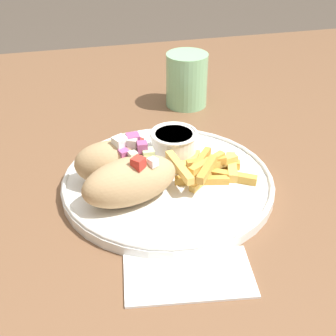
{
  "coord_description": "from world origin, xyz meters",
  "views": [
    {
      "loc": [
        -0.15,
        -0.53,
        1.11
      ],
      "look_at": [
        -0.02,
        -0.0,
        0.76
      ],
      "focal_mm": 50.0,
      "sensor_mm": 36.0,
      "label": 1
    }
  ],
  "objects_px": {
    "pita_sandwich_far": "(116,162)",
    "fries_pile": "(208,168)",
    "pita_sandwich_near": "(130,181)",
    "sauce_ramekin": "(175,142)",
    "plate": "(168,183)",
    "water_glass": "(187,82)"
  },
  "relations": [
    {
      "from": "pita_sandwich_far",
      "to": "fries_pile",
      "type": "distance_m",
      "value": 0.13
    },
    {
      "from": "pita_sandwich_near",
      "to": "fries_pile",
      "type": "height_order",
      "value": "pita_sandwich_near"
    },
    {
      "from": "pita_sandwich_near",
      "to": "sauce_ramekin",
      "type": "bearing_deg",
      "value": 34.56
    },
    {
      "from": "pita_sandwich_far",
      "to": "sauce_ramekin",
      "type": "distance_m",
      "value": 0.11
    },
    {
      "from": "plate",
      "to": "water_glass",
      "type": "distance_m",
      "value": 0.28
    },
    {
      "from": "water_glass",
      "to": "fries_pile",
      "type": "bearing_deg",
      "value": -98.91
    },
    {
      "from": "plate",
      "to": "fries_pile",
      "type": "distance_m",
      "value": 0.06
    },
    {
      "from": "pita_sandwich_far",
      "to": "fries_pile",
      "type": "height_order",
      "value": "pita_sandwich_far"
    },
    {
      "from": "fries_pile",
      "to": "pita_sandwich_near",
      "type": "bearing_deg",
      "value": -164.49
    },
    {
      "from": "pita_sandwich_far",
      "to": "plate",
      "type": "bearing_deg",
      "value": 1.9
    },
    {
      "from": "sauce_ramekin",
      "to": "pita_sandwich_far",
      "type": "bearing_deg",
      "value": -150.03
    },
    {
      "from": "plate",
      "to": "water_glass",
      "type": "relative_size",
      "value": 2.99
    },
    {
      "from": "water_glass",
      "to": "pita_sandwich_near",
      "type": "bearing_deg",
      "value": -117.99
    },
    {
      "from": "plate",
      "to": "water_glass",
      "type": "height_order",
      "value": "water_glass"
    },
    {
      "from": "pita_sandwich_near",
      "to": "fries_pile",
      "type": "xyz_separation_m",
      "value": [
        0.12,
        0.03,
        -0.02
      ]
    },
    {
      "from": "pita_sandwich_near",
      "to": "pita_sandwich_far",
      "type": "distance_m",
      "value": 0.05
    },
    {
      "from": "plate",
      "to": "fries_pile",
      "type": "height_order",
      "value": "fries_pile"
    },
    {
      "from": "plate",
      "to": "fries_pile",
      "type": "relative_size",
      "value": 2.53
    },
    {
      "from": "pita_sandwich_far",
      "to": "water_glass",
      "type": "relative_size",
      "value": 1.23
    },
    {
      "from": "fries_pile",
      "to": "sauce_ramekin",
      "type": "height_order",
      "value": "sauce_ramekin"
    },
    {
      "from": "plate",
      "to": "sauce_ramekin",
      "type": "height_order",
      "value": "sauce_ramekin"
    },
    {
      "from": "water_glass",
      "to": "plate",
      "type": "bearing_deg",
      "value": -110.78
    }
  ]
}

